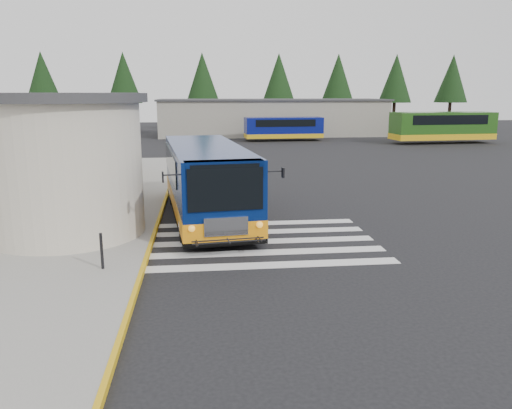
{
  "coord_description": "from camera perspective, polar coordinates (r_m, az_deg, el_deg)",
  "views": [
    {
      "loc": [
        -2.31,
        -16.98,
        4.97
      ],
      "look_at": [
        -0.51,
        -0.5,
        1.23
      ],
      "focal_mm": 35.0,
      "sensor_mm": 36.0,
      "label": 1
    }
  ],
  "objects": [
    {
      "name": "station_building",
      "position": [
        25.48,
        -25.9,
        6.03
      ],
      "size": [
        12.7,
        18.7,
        4.8
      ],
      "color": "beige",
      "rests_on": "ground"
    },
    {
      "name": "bollard",
      "position": [
        14.55,
        -17.22,
        -5.1
      ],
      "size": [
        0.08,
        0.08,
        1.03
      ],
      "primitive_type": "cylinder",
      "color": "black",
      "rests_on": "sidewalk"
    },
    {
      "name": "far_bus_b",
      "position": [
        53.4,
        20.54,
        8.41
      ],
      "size": [
        10.38,
        3.59,
        2.63
      ],
      "rotation": [
        0.0,
        0.0,
        1.64
      ],
      "color": "#204D14",
      "rests_on": "ground"
    },
    {
      "name": "tree_line",
      "position": [
        67.55,
        1.14,
        14.24
      ],
      "size": [
        58.4,
        4.4,
        10.0
      ],
      "color": "black",
      "rests_on": "ground"
    },
    {
      "name": "depot_building",
      "position": [
        59.63,
        1.83,
        9.95
      ],
      "size": [
        26.4,
        8.4,
        4.2
      ],
      "color": "gray",
      "rests_on": "ground"
    },
    {
      "name": "curb_strip",
      "position": [
        21.61,
        -10.67,
        -0.6
      ],
      "size": [
        0.12,
        34.0,
        0.16
      ],
      "primitive_type": "cube",
      "color": "gold",
      "rests_on": "ground"
    },
    {
      "name": "ground",
      "position": [
        17.84,
        1.47,
        -3.48
      ],
      "size": [
        140.0,
        140.0,
        0.0
      ],
      "primitive_type": "plane",
      "color": "black",
      "rests_on": "ground"
    },
    {
      "name": "crosswalk",
      "position": [
        17.02,
        0.16,
        -4.26
      ],
      "size": [
        8.0,
        5.35,
        0.01
      ],
      "color": "silver",
      "rests_on": "ground"
    },
    {
      "name": "pedestrian_b",
      "position": [
        17.61,
        -18.95,
        -0.86
      ],
      "size": [
        0.92,
        1.04,
        1.8
      ],
      "primitive_type": "imported",
      "rotation": [
        0.0,
        0.0,
        -1.25
      ],
      "color": "black",
      "rests_on": "sidewalk"
    },
    {
      "name": "sidewalk",
      "position": [
        22.56,
        -23.3,
        -0.88
      ],
      "size": [
        10.0,
        34.0,
        0.15
      ],
      "primitive_type": "cube",
      "color": "gray",
      "rests_on": "ground"
    },
    {
      "name": "transit_bus",
      "position": [
        20.01,
        -5.67,
        2.36
      ],
      "size": [
        4.29,
        10.61,
        2.93
      ],
      "rotation": [
        0.0,
        0.0,
        0.11
      ],
      "color": "#071B56",
      "rests_on": "ground"
    },
    {
      "name": "far_bus_a",
      "position": [
        52.74,
        3.16,
        8.76
      ],
      "size": [
        8.19,
        2.7,
        2.09
      ],
      "rotation": [
        0.0,
        0.0,
        1.62
      ],
      "color": "#081064",
      "rests_on": "ground"
    },
    {
      "name": "pedestrian_a",
      "position": [
        16.6,
        -20.19,
        -2.2
      ],
      "size": [
        0.57,
        0.67,
        1.55
      ],
      "primitive_type": "imported",
      "rotation": [
        0.0,
        0.0,
        2.0
      ],
      "color": "black",
      "rests_on": "sidewalk"
    }
  ]
}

